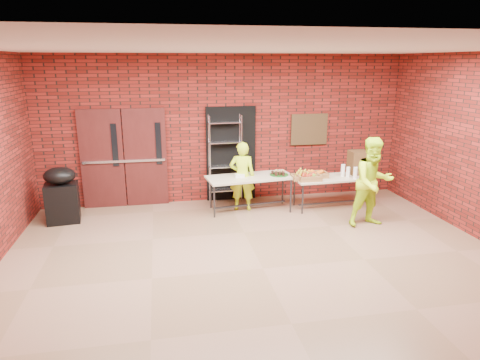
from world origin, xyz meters
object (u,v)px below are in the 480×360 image
volunteer_man (373,182)px  table_left (250,179)px  table_right (332,180)px  volunteer_woman (242,176)px  coffee_dispenser (358,162)px  wire_rack (225,159)px  covered_grill (62,195)px

volunteer_man → table_left: bearing=143.6°
table_left → table_right: size_ratio=1.12×
table_right → volunteer_woman: volunteer_woman is taller
coffee_dispenser → volunteer_man: bearing=-103.8°
wire_rack → covered_grill: bearing=-170.7°
volunteer_man → wire_rack: bearing=136.8°
coffee_dispenser → wire_rack: bearing=166.6°
table_right → coffee_dispenser: 0.74m
table_left → coffee_dispenser: bearing=-6.7°
wire_rack → volunteer_man: bearing=-39.9°
coffee_dispenser → covered_grill: bearing=179.9°
wire_rack → table_right: (2.15, -0.84, -0.35)m
table_left → volunteer_woman: bearing=148.3°
covered_grill → volunteer_woman: bearing=-6.4°
wire_rack → volunteer_woman: size_ratio=1.33×
covered_grill → table_right: bearing=-8.9°
coffee_dispenser → table_left: bearing=-179.6°
wire_rack → table_left: 0.85m
table_left → covered_grill: size_ratio=1.71×
wire_rack → table_left: size_ratio=1.04×
table_left → covered_grill: (-3.72, 0.03, -0.13)m
covered_grill → volunteer_woman: (3.56, 0.04, 0.18)m
coffee_dispenser → covered_grill: (-6.11, 0.01, -0.38)m
coffee_dispenser → volunteer_woman: size_ratio=0.35×
wire_rack → volunteer_woman: (0.26, -0.61, -0.24)m
coffee_dispenser → volunteer_woman: bearing=178.8°
table_right → volunteer_man: volunteer_man is taller
table_right → volunteer_man: size_ratio=0.98×
table_left → volunteer_woman: (-0.16, 0.07, 0.05)m
table_right → table_left: bearing=172.5°
wire_rack → coffee_dispenser: wire_rack is taller
coffee_dispenser → volunteer_man: 1.32m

